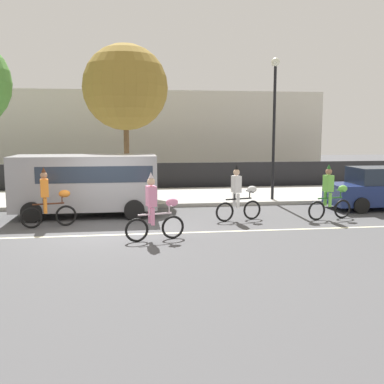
% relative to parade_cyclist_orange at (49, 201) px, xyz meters
% --- Properties ---
extents(ground_plane, '(80.00, 80.00, 0.00)m').
position_rel_parade_cyclist_orange_xyz_m(ground_plane, '(1.83, -0.90, -0.84)').
color(ground_plane, '#4C4C4F').
extents(road_centre_line, '(36.00, 0.14, 0.01)m').
position_rel_parade_cyclist_orange_xyz_m(road_centre_line, '(1.83, -1.40, -0.84)').
color(road_centre_line, beige).
rests_on(road_centre_line, ground).
extents(sidewalk_curb, '(60.00, 5.00, 0.15)m').
position_rel_parade_cyclist_orange_xyz_m(sidewalk_curb, '(1.83, 5.60, -0.77)').
color(sidewalk_curb, '#ADAAA3').
rests_on(sidewalk_curb, ground).
extents(fence_line, '(40.00, 0.08, 1.40)m').
position_rel_parade_cyclist_orange_xyz_m(fence_line, '(1.83, 8.50, -0.14)').
color(fence_line, black).
rests_on(fence_line, ground).
extents(building_backdrop, '(28.00, 8.00, 5.47)m').
position_rel_parade_cyclist_orange_xyz_m(building_backdrop, '(0.79, 17.10, 1.89)').
color(building_backdrop, beige).
rests_on(building_backdrop, ground).
extents(parade_cyclist_orange, '(1.69, 0.57, 1.92)m').
position_rel_parade_cyclist_orange_xyz_m(parade_cyclist_orange, '(0.00, 0.00, 0.00)').
color(parade_cyclist_orange, black).
rests_on(parade_cyclist_orange, ground).
extents(parade_cyclist_pink, '(1.69, 0.58, 1.92)m').
position_rel_parade_cyclist_orange_xyz_m(parade_cyclist_pink, '(3.25, -2.21, 0.00)').
color(parade_cyclist_pink, black).
rests_on(parade_cyclist_pink, ground).
extents(parade_cyclist_zebra, '(1.68, 0.60, 1.92)m').
position_rel_parade_cyclist_orange_xyz_m(parade_cyclist_zebra, '(6.23, 0.19, 0.00)').
color(parade_cyclist_zebra, black).
rests_on(parade_cyclist_zebra, ground).
extents(parade_cyclist_lime, '(1.70, 0.54, 1.92)m').
position_rel_parade_cyclist_orange_xyz_m(parade_cyclist_lime, '(9.40, -0.04, 0.00)').
color(parade_cyclist_lime, black).
rests_on(parade_cyclist_lime, ground).
extents(parked_van_grey, '(5.00, 2.22, 2.18)m').
position_rel_parade_cyclist_orange_xyz_m(parked_van_grey, '(1.06, 1.80, 0.44)').
color(parked_van_grey, '#99999E').
rests_on(parked_van_grey, ground).
extents(parked_car_navy, '(4.10, 1.92, 1.64)m').
position_rel_parade_cyclist_orange_xyz_m(parked_car_navy, '(12.28, 1.73, -0.06)').
color(parked_car_navy, navy).
rests_on(parked_car_navy, ground).
extents(street_lamp_post, '(0.36, 0.36, 5.86)m').
position_rel_parade_cyclist_orange_xyz_m(street_lamp_post, '(8.55, 3.76, 3.15)').
color(street_lamp_post, black).
rests_on(street_lamp_post, sidewalk_curb).
extents(street_tree_near_lamp, '(3.83, 3.83, 6.73)m').
position_rel_parade_cyclist_orange_xyz_m(street_tree_near_lamp, '(2.42, 6.23, 4.12)').
color(street_tree_near_lamp, brown).
rests_on(street_tree_near_lamp, sidewalk_curb).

